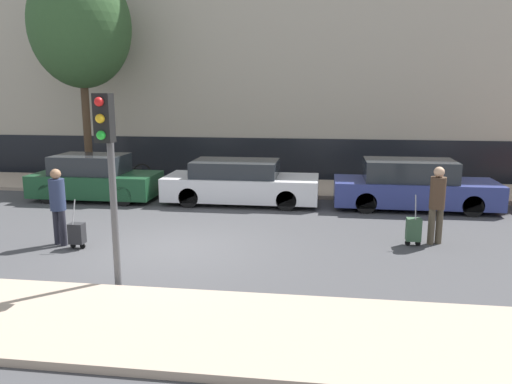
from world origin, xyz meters
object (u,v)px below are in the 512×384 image
(parked_car_0, at_px, (95,179))
(traffic_light, at_px, (108,152))
(parked_car_1, at_px, (240,183))
(parked_bicycle, at_px, (129,173))
(trolley_right, at_px, (414,230))
(bare_tree_near_crossing, at_px, (80,26))
(pedestrian_left, at_px, (58,202))
(pedestrian_right, at_px, (437,200))
(parked_car_2, at_px, (413,186))
(trolley_left, at_px, (77,233))

(parked_car_0, bearing_deg, traffic_light, -62.20)
(parked_car_1, bearing_deg, parked_bicycle, 153.96)
(trolley_right, bearing_deg, bare_tree_near_crossing, 150.03)
(traffic_light, bearing_deg, pedestrian_left, 135.23)
(traffic_light, bearing_deg, parked_car_0, 117.80)
(parked_car_0, height_order, parked_car_1, parked_car_0)
(parked_car_0, bearing_deg, trolley_right, -21.64)
(trolley_right, xyz_separation_m, parked_bicycle, (-9.08, 5.98, 0.12))
(bare_tree_near_crossing, bearing_deg, parked_car_1, -21.27)
(pedestrian_left, bearing_deg, trolley_right, -150.65)
(parked_bicycle, bearing_deg, bare_tree_near_crossing, 174.12)
(pedestrian_right, height_order, traffic_light, traffic_light)
(parked_car_0, distance_m, parked_car_2, 9.85)
(parked_car_0, bearing_deg, bare_tree_near_crossing, 119.14)
(traffic_light, bearing_deg, parked_car_2, 48.54)
(trolley_right, bearing_deg, pedestrian_right, 22.79)
(parked_bicycle, distance_m, bare_tree_near_crossing, 5.38)
(traffic_light, bearing_deg, parked_bicycle, 110.58)
(parked_bicycle, xyz_separation_m, bare_tree_near_crossing, (-1.56, 0.16, 5.15))
(pedestrian_right, height_order, parked_bicycle, pedestrian_right)
(pedestrian_right, relative_size, trolley_right, 1.51)
(pedestrian_right, bearing_deg, parked_bicycle, 126.26)
(trolley_right, bearing_deg, parked_bicycle, 146.65)
(parked_car_1, bearing_deg, trolley_left, -119.06)
(trolley_left, relative_size, traffic_light, 0.33)
(parked_car_0, distance_m, parked_bicycle, 2.31)
(trolley_left, bearing_deg, parked_car_0, 111.24)
(bare_tree_near_crossing, bearing_deg, parked_car_2, -12.14)
(trolley_left, distance_m, traffic_light, 3.41)
(bare_tree_near_crossing, bearing_deg, trolley_right, -29.97)
(parked_car_0, distance_m, trolley_left, 5.28)
(parked_car_0, distance_m, pedestrian_left, 4.92)
(parked_car_0, relative_size, parked_car_2, 0.84)
(parked_car_1, distance_m, pedestrian_left, 5.84)
(pedestrian_left, relative_size, trolley_left, 1.56)
(trolley_right, bearing_deg, parked_car_0, 158.36)
(parked_car_1, xyz_separation_m, traffic_light, (-1.02, -7.05, 1.79))
(parked_car_1, bearing_deg, trolley_right, -39.51)
(parked_car_1, distance_m, pedestrian_right, 6.23)
(parked_car_1, distance_m, trolley_right, 5.95)
(trolley_left, height_order, parked_bicycle, trolley_left)
(trolley_left, bearing_deg, parked_car_2, 31.95)
(trolley_left, distance_m, parked_bicycle, 7.41)
(parked_car_0, height_order, parked_bicycle, parked_car_0)
(traffic_light, height_order, parked_bicycle, traffic_light)
(parked_car_0, height_order, traffic_light, traffic_light)
(parked_car_1, bearing_deg, bare_tree_near_crossing, 158.73)
(parked_car_0, height_order, pedestrian_right, pedestrian_right)
(pedestrian_left, distance_m, traffic_light, 3.50)
(parked_car_2, bearing_deg, trolley_right, -98.81)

